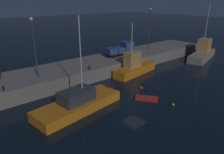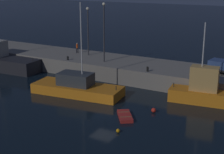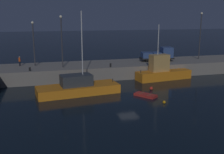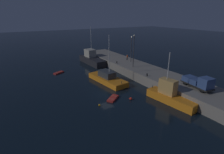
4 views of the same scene
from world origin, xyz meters
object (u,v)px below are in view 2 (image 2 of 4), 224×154
mooring_buoy_mid (154,110)px  fishing_trawler_red (209,92)px  rowboat_white_mid (125,116)px  fishing_boat_orange (77,87)px  fishing_boat_blue (2,60)px  dockworker (77,47)px  lamp_post_west (88,27)px  bollard_central (148,69)px  lamp_post_east (104,28)px  bollard_west (68,58)px  mooring_buoy_near (118,131)px

mooring_buoy_mid → fishing_trawler_red: bearing=52.2°
rowboat_white_mid → fishing_boat_orange: bearing=157.1°
fishing_trawler_red → fishing_boat_orange: fishing_boat_orange is taller
fishing_boat_blue → fishing_boat_orange: fishing_boat_blue is taller
dockworker → mooring_buoy_mid: bearing=-33.6°
mooring_buoy_mid → dockworker: size_ratio=0.30×
fishing_trawler_red → dockworker: 24.10m
lamp_post_west → bollard_central: (12.09, -4.44, -4.05)m
fishing_trawler_red → fishing_boat_blue: 32.21m
lamp_post_east → bollard_west: size_ratio=14.82×
bollard_central → mooring_buoy_near: bearing=-76.8°
dockworker → rowboat_white_mid: bearing=-42.3°
fishing_trawler_red → fishing_boat_orange: (-14.91, -4.81, -0.43)m
dockworker → fishing_boat_blue: bearing=-140.9°
fishing_trawler_red → dockworker: (-23.07, 6.75, 1.77)m
fishing_trawler_red → lamp_post_east: bearing=167.0°
mooring_buoy_mid → dockworker: bearing=146.4°
fishing_trawler_red → fishing_boat_orange: bearing=-162.1°
rowboat_white_mid → mooring_buoy_near: rowboat_white_mid is taller
lamp_post_west → bollard_central: 13.51m
mooring_buoy_mid → dockworker: (-18.69, 12.40, 2.88)m
fishing_trawler_red → mooring_buoy_mid: size_ratio=19.82×
lamp_post_east → fishing_boat_blue: bearing=-164.6°
rowboat_white_mid → mooring_buoy_mid: bearing=54.1°
mooring_buoy_near → rowboat_white_mid: bearing=107.5°
bollard_west → bollard_central: bearing=-0.3°
mooring_buoy_mid → bollard_west: 18.71m
dockworker → bollard_central: size_ratio=2.62×
lamp_post_east → dockworker: 8.50m
rowboat_white_mid → lamp_post_east: lamp_post_east is taller
bollard_west → fishing_boat_blue: bearing=-166.4°
dockworker → bollard_central: bearing=-18.6°
fishing_boat_orange → rowboat_white_mid: 9.30m
mooring_buoy_near → bollard_west: size_ratio=0.65×
fishing_trawler_red → lamp_post_west: 22.15m
lamp_post_west → dockworker: bearing=169.8°
fishing_trawler_red → rowboat_white_mid: fishing_trawler_red is taller
rowboat_white_mid → lamp_post_east: (-9.78, 12.15, 6.89)m
mooring_buoy_near → bollard_central: size_ratio=0.59×
fishing_boat_blue → mooring_buoy_near: 29.16m
rowboat_white_mid → bollard_west: bearing=145.3°
lamp_post_west → lamp_post_east: bearing=-30.1°
fishing_boat_blue → bollard_central: bearing=6.1°
rowboat_white_mid → dockworker: bearing=137.7°
fishing_boat_blue → fishing_boat_orange: 17.78m
fishing_boat_orange → bollard_central: size_ratio=18.45×
mooring_buoy_mid → lamp_post_east: (-11.78, 9.39, 6.81)m
fishing_trawler_red → bollard_central: 8.77m
rowboat_white_mid → dockworker: 22.74m
fishing_trawler_red → bollard_central: size_ratio=15.60×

